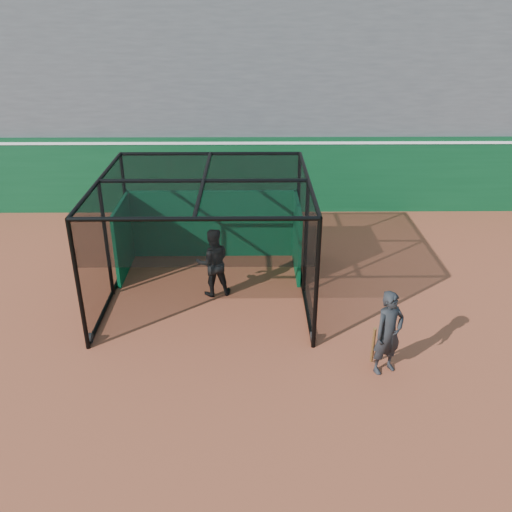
{
  "coord_description": "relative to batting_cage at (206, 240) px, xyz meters",
  "views": [
    {
      "loc": [
        0.26,
        -8.77,
        6.63
      ],
      "look_at": [
        0.36,
        2.0,
        1.4
      ],
      "focal_mm": 38.0,
      "sensor_mm": 36.0,
      "label": 1
    }
  ],
  "objects": [
    {
      "name": "grandstand",
      "position": [
        0.8,
        9.46,
        3.04
      ],
      "size": [
        50.0,
        7.85,
        8.95
      ],
      "color": "#4C4C4F",
      "rests_on": "ground"
    },
    {
      "name": "batter",
      "position": [
        0.14,
        -0.03,
        -0.58
      ],
      "size": [
        0.94,
        0.8,
        1.7
      ],
      "primitive_type": "imported",
      "rotation": [
        0.0,
        0.0,
        3.35
      ],
      "color": "black",
      "rests_on": "ground"
    },
    {
      "name": "batting_cage",
      "position": [
        0.0,
        0.0,
        0.0
      ],
      "size": [
        4.77,
        4.62,
        2.88
      ],
      "color": "black",
      "rests_on": "ground"
    },
    {
      "name": "outfield_wall",
      "position": [
        0.8,
        5.68,
        -0.15
      ],
      "size": [
        50.0,
        0.5,
        2.5
      ],
      "color": "#0A3B1D",
      "rests_on": "ground"
    },
    {
      "name": "on_deck_player",
      "position": [
        3.64,
        -3.06,
        -0.57
      ],
      "size": [
        0.75,
        0.65,
        1.73
      ],
      "color": "black",
      "rests_on": "ground"
    },
    {
      "name": "ground",
      "position": [
        0.8,
        -2.82,
        -1.44
      ],
      "size": [
        120.0,
        120.0,
        0.0
      ],
      "primitive_type": "plane",
      "color": "#97462B",
      "rests_on": "ground"
    }
  ]
}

